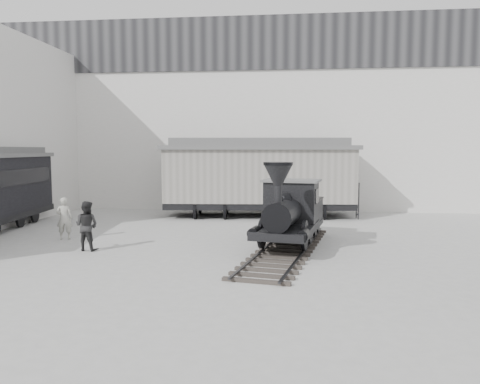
# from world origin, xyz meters

# --- Properties ---
(ground) EXTENTS (90.00, 90.00, 0.00)m
(ground) POSITION_xyz_m (0.00, 0.00, 0.00)
(ground) COLOR #9E9E9B
(north_wall) EXTENTS (34.00, 2.51, 11.00)m
(north_wall) POSITION_xyz_m (0.00, 14.98, 5.55)
(north_wall) COLOR silver
(north_wall) RESTS_ON ground
(locomotive) EXTENTS (3.44, 8.83, 3.05)m
(locomotive) POSITION_xyz_m (1.60, 3.74, 1.13)
(locomotive) COLOR black
(locomotive) RESTS_ON ground
(boxcar) EXTENTS (10.30, 3.91, 4.13)m
(boxcar) POSITION_xyz_m (0.00, 11.48, 2.17)
(boxcar) COLOR black
(boxcar) RESTS_ON ground
(visitor_a) EXTENTS (0.71, 0.58, 1.67)m
(visitor_a) POSITION_xyz_m (-7.19, 4.30, 0.84)
(visitor_a) COLOR #B1AFA4
(visitor_a) RESTS_ON ground
(visitor_b) EXTENTS (0.93, 0.78, 1.74)m
(visitor_b) POSITION_xyz_m (-5.47, 2.50, 0.87)
(visitor_b) COLOR #272627
(visitor_b) RESTS_ON ground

